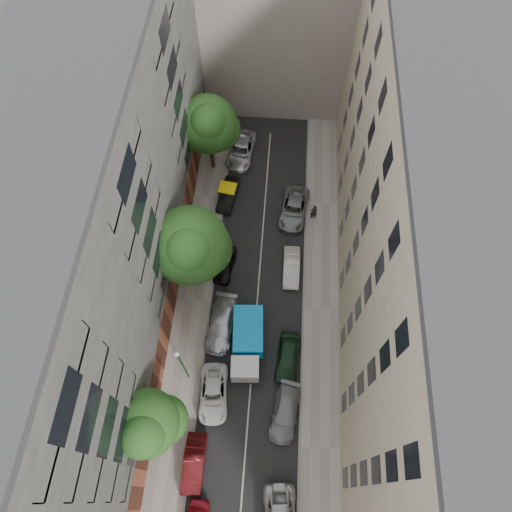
# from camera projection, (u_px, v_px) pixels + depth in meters

# --- Properties ---
(ground) EXTENTS (120.00, 120.00, 0.00)m
(ground) POSITION_uv_depth(u_px,v_px,m) (257.00, 305.00, 39.36)
(ground) COLOR #4C4C49
(ground) RESTS_ON ground
(road_surface) EXTENTS (8.00, 44.00, 0.02)m
(road_surface) POSITION_uv_depth(u_px,v_px,m) (257.00, 305.00, 39.35)
(road_surface) COLOR black
(road_surface) RESTS_ON ground
(sidewalk_left) EXTENTS (3.00, 44.00, 0.15)m
(sidewalk_left) POSITION_uv_depth(u_px,v_px,m) (194.00, 301.00, 39.48)
(sidewalk_left) COLOR gray
(sidewalk_left) RESTS_ON ground
(sidewalk_right) EXTENTS (3.00, 44.00, 0.15)m
(sidewalk_right) POSITION_uv_depth(u_px,v_px,m) (321.00, 310.00, 39.10)
(sidewalk_right) COLOR gray
(sidewalk_right) RESTS_ON ground
(building_left) EXTENTS (8.00, 44.00, 20.00)m
(building_left) POSITION_uv_depth(u_px,v_px,m) (96.00, 239.00, 30.93)
(building_left) COLOR #454340
(building_left) RESTS_ON ground
(building_right) EXTENTS (8.00, 44.00, 20.00)m
(building_right) POSITION_uv_depth(u_px,v_px,m) (423.00, 260.00, 30.16)
(building_right) COLOR beige
(building_right) RESTS_ON ground
(building_endcap) EXTENTS (18.00, 12.00, 18.00)m
(building_endcap) POSITION_uv_depth(u_px,v_px,m) (278.00, 5.00, 44.61)
(building_endcap) COLOR gray
(building_endcap) RESTS_ON ground
(tarp_truck) EXTENTS (2.62, 5.89, 2.66)m
(tarp_truck) POSITION_uv_depth(u_px,v_px,m) (247.00, 343.00, 36.27)
(tarp_truck) COLOR black
(tarp_truck) RESTS_ON ground
(car_left_1) EXTENTS (1.52, 4.23, 1.39)m
(car_left_1) POSITION_uv_depth(u_px,v_px,m) (194.00, 463.00, 32.84)
(car_left_1) COLOR #4E0F12
(car_left_1) RESTS_ON ground
(car_left_2) EXTENTS (2.53, 4.86, 1.31)m
(car_left_2) POSITION_uv_depth(u_px,v_px,m) (213.00, 394.00, 35.20)
(car_left_2) COLOR silver
(car_left_2) RESTS_ON ground
(car_left_3) EXTENTS (2.64, 5.40, 1.51)m
(car_left_3) POSITION_uv_depth(u_px,v_px,m) (221.00, 324.00, 37.75)
(car_left_3) COLOR #B8B9BD
(car_left_3) RESTS_ON ground
(car_left_4) EXTENTS (2.05, 3.97, 1.29)m
(car_left_4) POSITION_uv_depth(u_px,v_px,m) (225.00, 265.00, 40.50)
(car_left_4) COLOR black
(car_left_4) RESTS_ON ground
(car_left_5) EXTENTS (2.03, 4.31, 1.37)m
(car_left_5) POSITION_uv_depth(u_px,v_px,m) (228.00, 195.00, 44.06)
(car_left_5) COLOR black
(car_left_5) RESTS_ON ground
(car_left_6) EXTENTS (2.98, 5.53, 1.47)m
(car_left_6) POSITION_uv_depth(u_px,v_px,m) (242.00, 150.00, 46.62)
(car_left_6) COLOR silver
(car_left_6) RESTS_ON ground
(car_right_1) EXTENTS (2.57, 4.84, 1.34)m
(car_right_1) POSITION_uv_depth(u_px,v_px,m) (285.00, 413.00, 34.52)
(car_right_1) COLOR gray
(car_right_1) RESTS_ON ground
(car_right_2) EXTENTS (2.09, 4.46, 1.48)m
(car_right_2) POSITION_uv_depth(u_px,v_px,m) (288.00, 358.00, 36.45)
(car_right_2) COLOR black
(car_right_2) RESTS_ON ground
(car_right_3) EXTENTS (1.47, 4.05, 1.33)m
(car_right_3) POSITION_uv_depth(u_px,v_px,m) (291.00, 267.00, 40.37)
(car_right_3) COLOR silver
(car_right_3) RESTS_ON ground
(car_right_4) EXTENTS (3.03, 5.43, 1.44)m
(car_right_4) POSITION_uv_depth(u_px,v_px,m) (294.00, 209.00, 43.24)
(car_right_4) COLOR gray
(car_right_4) RESTS_ON ground
(tree_near) EXTENTS (4.79, 4.43, 8.49)m
(tree_near) POSITION_uv_depth(u_px,v_px,m) (147.00, 425.00, 29.09)
(tree_near) COLOR #382619
(tree_near) RESTS_ON sidewalk_left
(tree_mid) EXTENTS (6.32, 6.20, 9.38)m
(tree_mid) POSITION_uv_depth(u_px,v_px,m) (191.00, 248.00, 34.93)
(tree_mid) COLOR #382619
(tree_mid) RESTS_ON sidewalk_left
(tree_far) EXTENTS (5.58, 5.35, 8.72)m
(tree_far) POSITION_uv_depth(u_px,v_px,m) (209.00, 127.00, 41.24)
(tree_far) COLOR #382619
(tree_far) RESTS_ON sidewalk_left
(lamp_post) EXTENTS (0.36, 0.36, 6.48)m
(lamp_post) POSITION_uv_depth(u_px,v_px,m) (182.00, 363.00, 32.80)
(lamp_post) COLOR #185722
(lamp_post) RESTS_ON sidewalk_left
(pedestrian) EXTENTS (0.80, 0.63, 1.93)m
(pedestrian) POSITION_uv_depth(u_px,v_px,m) (314.00, 212.00, 42.60)
(pedestrian) COLOR black
(pedestrian) RESTS_ON sidewalk_right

